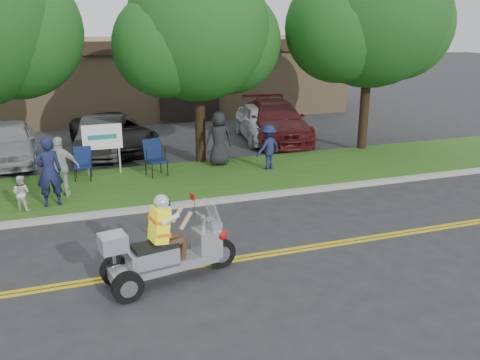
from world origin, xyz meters
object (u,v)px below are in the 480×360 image
object	(u,v)px
parked_car_mid	(114,132)
parked_car_right	(275,121)
parked_car_far_right	(263,122)
lawn_chair_a	(83,161)
trike_scooter	(166,252)
parked_car_left	(103,136)
spectator_adult_left	(49,172)
parked_car_far_left	(9,142)
lawn_chair_b	(154,155)
spectator_adult_right	(61,167)

from	to	relation	value
parked_car_mid	parked_car_right	distance (m)	6.73
parked_car_right	parked_car_far_right	world-z (taller)	parked_car_right
lawn_chair_a	parked_car_far_right	bearing A→B (deg)	34.23
trike_scooter	parked_car_left	world-z (taller)	trike_scooter
trike_scooter	spectator_adult_left	bearing A→B (deg)	102.50
spectator_adult_left	parked_car_far_left	xyz separation A→B (m)	(-1.44, 5.50, -0.31)
parked_car_mid	parked_car_right	bearing A→B (deg)	-17.17
parked_car_far_left	parked_car_left	bearing A→B (deg)	0.64
trike_scooter	parked_car_right	world-z (taller)	trike_scooter
parked_car_far_left	parked_car_mid	world-z (taller)	parked_car_far_left
trike_scooter	parked_car_far_left	xyz separation A→B (m)	(-3.58, 10.51, 0.12)
lawn_chair_a	spectator_adult_left	xyz separation A→B (m)	(-0.94, -2.27, 0.38)
parked_car_left	spectator_adult_left	bearing A→B (deg)	-95.72
trike_scooter	spectator_adult_left	size ratio (longest dim) A/B	1.45
spectator_adult_left	parked_car_far_right	world-z (taller)	spectator_adult_left
lawn_chair_b	parked_car_far_right	size ratio (longest dim) A/B	0.26
parked_car_far_left	parked_car_mid	distance (m)	3.81
lawn_chair_b	parked_car_mid	bearing A→B (deg)	85.70
spectator_adult_left	parked_car_mid	size ratio (longest dim) A/B	0.38
parked_car_mid	parked_car_far_right	distance (m)	6.22
lawn_chair_a	parked_car_left	distance (m)	3.51
lawn_chair_b	parked_car_left	xyz separation A→B (m)	(-1.32, 3.69, -0.05)
lawn_chair_b	parked_car_left	distance (m)	3.92
spectator_adult_left	parked_car_left	world-z (taller)	spectator_adult_left
spectator_adult_right	spectator_adult_left	bearing A→B (deg)	79.66
parked_car_left	parked_car_right	world-z (taller)	parked_car_right
trike_scooter	parked_car_far_left	distance (m)	11.10
spectator_adult_right	parked_car_far_left	distance (m)	5.11
parked_car_far_left	lawn_chair_b	bearing A→B (deg)	-39.80
spectator_adult_right	parked_car_far_right	world-z (taller)	spectator_adult_right
parked_car_mid	parked_car_far_right	world-z (taller)	parked_car_far_right
parked_car_left	parked_car_mid	size ratio (longest dim) A/B	0.86
parked_car_left	parked_car_right	xyz separation A→B (m)	(7.18, 0.21, 0.11)
lawn_chair_b	spectator_adult_left	size ratio (longest dim) A/B	0.62
spectator_adult_right	trike_scooter	bearing A→B (deg)	120.75
spectator_adult_left	parked_car_right	size ratio (longest dim) A/B	0.34
parked_car_left	parked_car_mid	xyz separation A→B (m)	(0.46, 0.61, -0.01)
lawn_chair_b	parked_car_far_right	bearing A→B (deg)	21.43
spectator_adult_right	parked_car_right	xyz separation A→B (m)	(8.71, 5.17, -0.15)
lawn_chair_b	parked_car_mid	world-z (taller)	parked_car_mid
lawn_chair_b	spectator_adult_left	xyz separation A→B (m)	(-3.15, -1.97, 0.29)
lawn_chair_a	parked_car_far_left	bearing A→B (deg)	134.25
parked_car_right	spectator_adult_left	bearing A→B (deg)	-137.57
spectator_adult_left	lawn_chair_b	bearing A→B (deg)	-157.50
parked_car_left	parked_car_far_right	distance (m)	6.69
trike_scooter	lawn_chair_b	bearing A→B (deg)	71.16
lawn_chair_b	spectator_adult_left	bearing A→B (deg)	-163.53
spectator_adult_left	parked_car_left	size ratio (longest dim) A/B	0.44
parked_car_left	trike_scooter	bearing A→B (deg)	-76.14
parked_car_far_left	parked_car_right	bearing A→B (deg)	-0.16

